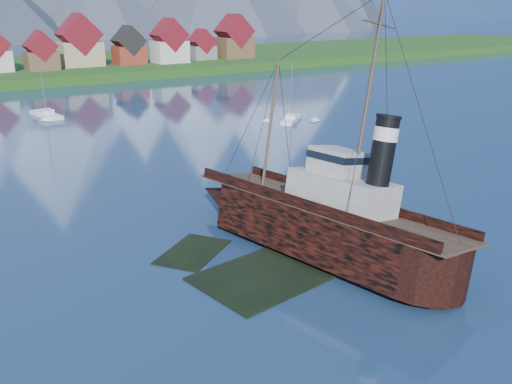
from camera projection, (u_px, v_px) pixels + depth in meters
ground at (300, 253)px, 57.30m from camera, size 1400.00×1400.00×0.00m
shoal at (301, 245)px, 60.04m from camera, size 31.71×21.24×1.14m
seawall at (17, 90)px, 161.82m from camera, size 600.00×2.50×2.00m
tugboat_wreck at (309, 217)px, 57.38m from camera, size 7.79×33.56×26.60m
sailboat_d at (291, 120)px, 119.37m from camera, size 8.77×7.91×12.92m
sailboat_e at (46, 115)px, 124.21m from camera, size 4.70×11.72×13.23m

